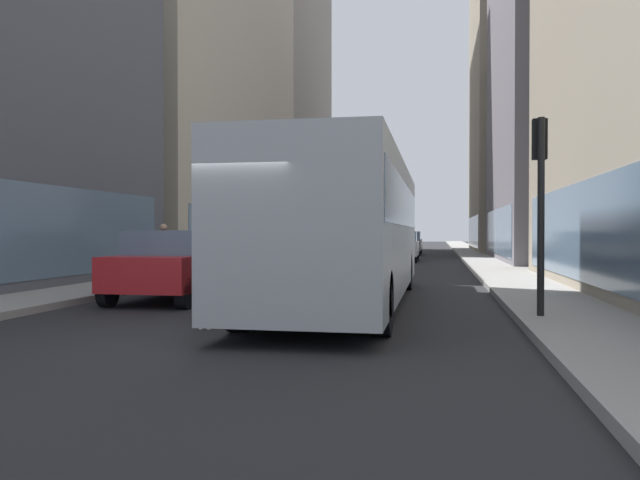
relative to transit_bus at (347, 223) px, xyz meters
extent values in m
plane|color=#232326|center=(-1.20, 30.36, -1.78)|extent=(120.00, 120.00, 0.00)
cube|color=gray|center=(-6.90, 30.36, -1.70)|extent=(2.40, 110.00, 0.15)
cube|color=gray|center=(4.50, 30.36, -1.70)|extent=(2.40, 110.00, 0.15)
cube|color=slate|center=(-7.88, -0.46, -0.18)|extent=(0.08, 14.71, 2.40)
cube|color=#B2A893|center=(-13.10, 20.41, 8.50)|extent=(9.55, 20.67, 20.55)
cube|color=slate|center=(-8.35, 20.41, -0.18)|extent=(0.08, 18.60, 2.40)
cube|color=gray|center=(-13.10, 40.08, 17.89)|extent=(9.09, 17.40, 39.33)
cube|color=slate|center=(-8.57, 40.08, -0.18)|extent=(0.08, 15.66, 2.40)
cube|color=slate|center=(5.38, 1.17, -0.18)|extent=(0.08, 17.65, 2.40)
cube|color=slate|center=(5.12, 20.74, -0.18)|extent=(0.08, 13.41, 2.40)
cube|color=#A0937F|center=(10.70, 37.38, 10.76)|extent=(11.86, 14.50, 25.08)
cube|color=slate|center=(4.79, 37.38, -0.18)|extent=(0.08, 13.05, 2.40)
cube|color=#999EA3|center=(0.00, -0.01, -0.10)|extent=(2.55, 11.50, 2.75)
cube|color=slate|center=(0.00, -0.01, 0.39)|extent=(2.57, 11.04, 0.90)
cube|color=black|center=(0.00, 5.69, -1.23)|extent=(2.55, 0.16, 0.44)
cylinder|color=black|center=(-1.12, 3.54, -1.28)|extent=(0.30, 1.00, 1.00)
cylinder|color=black|center=(1.13, 3.54, -1.28)|extent=(0.30, 1.00, 1.00)
cylinder|color=black|center=(-1.12, -4.16, -1.28)|extent=(0.30, 1.00, 1.00)
cylinder|color=black|center=(1.13, -4.16, -1.28)|extent=(0.30, 1.00, 1.00)
cube|color=silver|center=(-1.45, 5.14, 0.72)|extent=(0.08, 0.24, 0.40)
cube|color=slate|center=(0.00, 30.07, -1.08)|extent=(1.79, 4.58, 0.75)
cube|color=slate|center=(0.00, 29.85, -0.43)|extent=(1.64, 2.06, 0.55)
cylinder|color=black|center=(-0.78, 31.95, -1.46)|extent=(0.22, 0.64, 0.64)
cylinder|color=black|center=(0.78, 31.95, -1.46)|extent=(0.22, 0.64, 0.64)
cylinder|color=black|center=(-0.78, 28.20, -1.46)|extent=(0.22, 0.64, 0.64)
cylinder|color=black|center=(0.78, 28.20, -1.46)|extent=(0.22, 0.64, 0.64)
cube|color=red|center=(-4.00, 0.21, -1.08)|extent=(1.94, 4.41, 0.75)
cube|color=slate|center=(-4.00, -0.01, -0.43)|extent=(1.79, 1.98, 0.55)
cylinder|color=black|center=(-4.86, 2.00, -1.46)|extent=(0.22, 0.64, 0.64)
cylinder|color=black|center=(-3.14, 2.00, -1.46)|extent=(0.22, 0.64, 0.64)
cylinder|color=black|center=(-4.86, -1.58, -1.46)|extent=(0.22, 0.64, 0.64)
cylinder|color=black|center=(-3.14, -1.58, -1.46)|extent=(0.22, 0.64, 0.64)
cube|color=yellow|center=(-2.40, 23.09, -1.08)|extent=(1.73, 4.19, 0.75)
cube|color=slate|center=(-2.40, 22.88, -0.43)|extent=(1.59, 1.89, 0.55)
cylinder|color=black|center=(-3.16, 24.77, -1.46)|extent=(0.22, 0.64, 0.64)
cylinder|color=black|center=(-1.64, 24.77, -1.46)|extent=(0.22, 0.64, 0.64)
cylinder|color=black|center=(-3.16, 21.40, -1.46)|extent=(0.22, 0.64, 0.64)
cylinder|color=black|center=(-1.64, 21.40, -1.46)|extent=(0.22, 0.64, 0.64)
cube|color=#B7BABF|center=(-4.00, 38.73, -1.08)|extent=(1.95, 4.39, 0.75)
cube|color=slate|center=(-4.00, 38.51, -0.43)|extent=(1.79, 1.98, 0.55)
cylinder|color=black|center=(-4.86, 40.51, -1.46)|extent=(0.22, 0.64, 0.64)
cylinder|color=black|center=(-3.14, 40.51, -1.46)|extent=(0.22, 0.64, 0.64)
cylinder|color=black|center=(-4.86, 36.95, -1.46)|extent=(0.22, 0.64, 0.64)
cylinder|color=black|center=(-3.14, 36.95, -1.46)|extent=(0.22, 0.64, 0.64)
cube|color=silver|center=(0.00, 20.29, -1.08)|extent=(1.90, 3.99, 0.75)
cube|color=slate|center=(0.00, 20.09, -0.43)|extent=(1.75, 1.80, 0.55)
cylinder|color=black|center=(-0.84, 21.87, -1.46)|extent=(0.22, 0.64, 0.64)
cylinder|color=black|center=(0.84, 21.87, -1.46)|extent=(0.22, 0.64, 0.64)
cylinder|color=black|center=(-0.84, 18.71, -1.46)|extent=(0.22, 0.64, 0.64)
cylinder|color=black|center=(0.84, 18.71, -1.46)|extent=(0.22, 0.64, 0.64)
cube|color=black|center=(-4.00, 6.42, -1.08)|extent=(1.76, 4.30, 0.75)
cube|color=slate|center=(-4.00, 6.20, -0.43)|extent=(1.62, 1.93, 0.55)
cylinder|color=black|center=(-4.77, 8.15, -1.46)|extent=(0.22, 0.64, 0.64)
cylinder|color=black|center=(-3.23, 8.15, -1.46)|extent=(0.22, 0.64, 0.64)
cylinder|color=black|center=(-4.77, 4.69, -1.46)|extent=(0.22, 0.64, 0.64)
cylinder|color=black|center=(-3.23, 4.69, -1.46)|extent=(0.22, 0.64, 0.64)
ellipsoid|color=white|center=(-1.77, -3.79, -1.25)|extent=(0.22, 0.60, 0.26)
sphere|color=white|center=(-1.77, -3.41, -1.16)|extent=(0.20, 0.20, 0.20)
sphere|color=black|center=(-1.83, -3.39, -1.14)|extent=(0.07, 0.07, 0.07)
sphere|color=black|center=(-1.71, -3.39, -1.14)|extent=(0.07, 0.07, 0.07)
cylinder|color=white|center=(-1.77, -4.19, -1.20)|extent=(0.03, 0.16, 0.19)
cylinder|color=white|center=(-1.84, -3.58, -1.58)|extent=(0.06, 0.06, 0.40)
cylinder|color=white|center=(-1.70, -3.58, -1.58)|extent=(0.06, 0.06, 0.40)
cylinder|color=white|center=(-1.84, -4.00, -1.58)|extent=(0.06, 0.06, 0.40)
cylinder|color=white|center=(-1.70, -4.00, -1.58)|extent=(0.06, 0.06, 0.40)
sphere|color=black|center=(-1.72, -3.69, -1.21)|extent=(0.04, 0.04, 0.04)
sphere|color=black|center=(-1.83, -3.87, -1.23)|extent=(0.04, 0.04, 0.04)
sphere|color=black|center=(-1.75, -3.97, -1.19)|extent=(0.04, 0.04, 0.04)
cylinder|color=#1E1E2D|center=(-6.38, 4.45, -1.20)|extent=(0.28, 0.28, 0.85)
cylinder|color=#26262D|center=(-6.38, 4.45, -0.47)|extent=(0.34, 0.34, 0.62)
sphere|color=tan|center=(-6.38, 4.45, -0.05)|extent=(0.22, 0.22, 0.22)
cylinder|color=black|center=(3.70, -2.42, 0.07)|extent=(0.12, 0.12, 3.40)
cube|color=black|center=(3.70, -2.24, 1.42)|extent=(0.24, 0.20, 0.70)
sphere|color=red|center=(3.70, -2.13, 1.64)|extent=(0.11, 0.11, 0.11)
sphere|color=orange|center=(3.70, -2.13, 1.42)|extent=(0.11, 0.11, 0.11)
sphere|color=green|center=(3.70, -2.13, 1.20)|extent=(0.11, 0.11, 0.11)
camera|label=1|loc=(1.95, -13.63, -0.19)|focal=35.08mm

